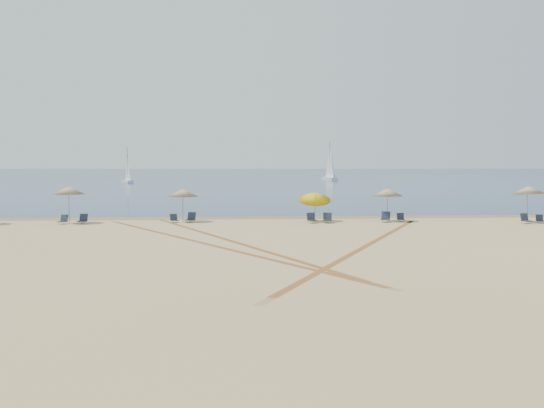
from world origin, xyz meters
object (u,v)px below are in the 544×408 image
Objects in this scene: chair_7 at (328,218)px; sailboat_0 at (330,168)px; sailboat_1 at (128,172)px; chair_2 at (63,220)px; umbrella_5 at (529,190)px; umbrella_1 at (69,190)px; chair_5 at (191,218)px; umbrella_2 at (183,193)px; chair_8 at (386,217)px; umbrella_4 at (387,192)px; umbrella_3 at (315,196)px; chair_9 at (401,218)px; sailboat_2 at (333,170)px; chair_3 at (83,219)px; chair_6 at (312,219)px; chair_10 at (526,219)px; chair_11 at (540,219)px; chair_4 at (174,219)px.

sailboat_0 reaches higher than chair_7.
chair_2 is at bearing -107.11° from sailboat_1.
chair_2 is (-32.35, 1.21, -2.01)m from umbrella_5.
sailboat_0 is at bearing 71.33° from umbrella_1.
chair_5 is (-23.67, 1.64, -1.98)m from umbrella_5.
umbrella_2 is 2.74× the size of chair_8.
umbrella_5 is at bearing -9.14° from umbrella_4.
chair_9 is at bearing -3.94° from umbrella_3.
sailboat_2 is (27.02, 150.30, 0.20)m from umbrella_3.
chair_9 is (23.63, 0.15, -0.01)m from chair_2.
chair_2 is at bearing -167.52° from chair_3.
chair_6 is 1.10× the size of chair_7.
chair_10 is 0.08× the size of sailboat_0.
chair_2 is 8.69m from chair_5.
chair_10 is at bearing 13.91° from chair_5.
chair_8 is at bearing -9.26° from umbrella_3.
umbrella_5 is 0.28× the size of sailboat_0.
chair_11 is (14.74, -1.14, -0.05)m from chair_7.
chair_3 is at bearing 161.42° from chair_6.
chair_9 is at bearing 8.19° from chair_3.
chair_3 is 22.32m from chair_9.
chair_3 is at bearing 20.76° from chair_2.
umbrella_3 is at bearing 158.61° from chair_10.
sailboat_2 is at bearing 99.53° from chair_11.
chair_9 is (14.94, -0.28, -0.05)m from chair_5.
sailboat_2 reaches higher than umbrella_1.
sailboat_0 is at bearing 80.01° from umbrella_3.
umbrella_1 is 8.62m from chair_5.
chair_7 is 94.88m from sailboat_1.
umbrella_3 is 3.36× the size of chair_3.
chair_10 is at bearing -23.80° from chair_4.
umbrella_1 is 156.76m from sailboat_2.
chair_4 is at bearing 19.98° from chair_2.
umbrella_4 is 3.61× the size of chair_11.
umbrella_3 is at bearing 18.23° from chair_2.
chair_7 is 13.69m from chair_10.
sailboat_2 is (12.14, 152.09, -0.28)m from umbrella_5.
sailboat_2 reaches higher than chair_2.
sailboat_2 is (12.63, 152.76, 1.70)m from chair_10.
chair_8 reaches higher than chair_11.
umbrella_5 is 0.40× the size of sailboat_2.
chair_4 is (7.50, 0.48, -0.01)m from chair_2.
chair_10 is at bearing -21.61° from chair_6.
chair_4 is 0.09× the size of sailboat_1.
umbrella_1 is 17.19m from umbrella_3.
umbrella_4 is at bearing 154.65° from chair_10.
chair_7 is at bearing 13.64° from chair_5.
sailboat_0 is at bearing 82.79° from umbrella_4.
sailboat_2 is (54.75, 60.96, -0.29)m from sailboat_1.
umbrella_4 is 1.88m from chair_8.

